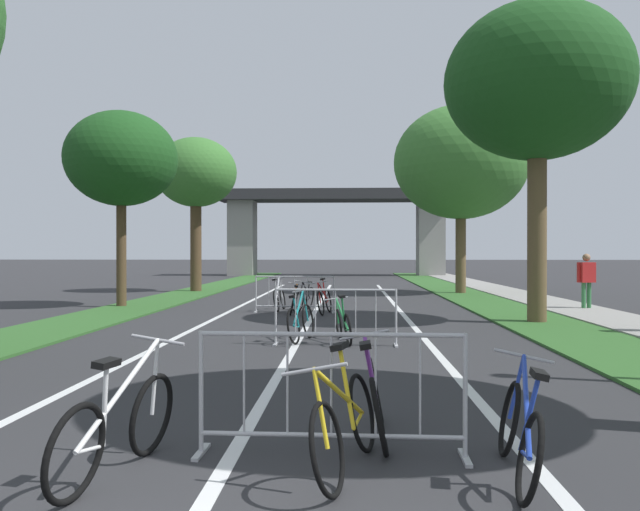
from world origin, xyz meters
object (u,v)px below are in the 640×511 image
(tree_right_oak_near, at_px, (537,83))
(bicycle_orange_6, at_px, (293,301))
(bicycle_green_4, at_px, (343,324))
(bicycle_yellow_5, at_px, (346,423))
(tree_right_pine_near, at_px, (461,163))
(bicycle_black_1, at_px, (305,298))
(tree_left_oak_mid, at_px, (196,174))
(bicycle_silver_3, at_px, (279,298))
(bicycle_blue_7, at_px, (519,431))
(bicycle_teal_9, at_px, (301,321))
(bicycle_white_8, at_px, (118,427))
(crowd_barrier_nearest, at_px, (331,395))
(bicycle_purple_2, at_px, (376,398))
(bicycle_red_0, at_px, (324,300))
(pedestrian_with_backpack, at_px, (586,276))
(tree_left_pine_far, at_px, (121,159))
(crowd_barrier_second, at_px, (335,317))
(crowd_barrier_third, at_px, (295,294))

(tree_right_oak_near, xyz_separation_m, bicycle_orange_6, (-6.10, 2.12, -5.46))
(bicycle_green_4, xyz_separation_m, bicycle_yellow_5, (0.09, -7.28, 0.03))
(tree_right_pine_near, height_order, bicycle_black_1, tree_right_pine_near)
(tree_left_oak_mid, height_order, bicycle_silver_3, tree_left_oak_mid)
(bicycle_blue_7, distance_m, bicycle_teal_9, 7.82)
(bicycle_black_1, height_order, bicycle_orange_6, bicycle_black_1)
(tree_right_oak_near, bearing_deg, bicycle_teal_9, -148.29)
(bicycle_orange_6, relative_size, bicycle_white_8, 0.92)
(tree_right_oak_near, height_order, crowd_barrier_nearest, tree_right_oak_near)
(tree_right_pine_near, height_order, bicycle_blue_7, tree_right_pine_near)
(bicycle_orange_6, distance_m, bicycle_white_8, 13.11)
(bicycle_silver_3, xyz_separation_m, bicycle_orange_6, (0.50, -0.97, -0.02))
(crowd_barrier_nearest, distance_m, bicycle_purple_2, 0.70)
(bicycle_red_0, relative_size, bicycle_green_4, 1.00)
(bicycle_red_0, relative_size, bicycle_orange_6, 1.03)
(tree_right_pine_near, xyz_separation_m, crowd_barrier_nearest, (-4.77, -21.54, -4.92))
(crowd_barrier_nearest, bearing_deg, bicycle_purple_2, 53.88)
(bicycle_red_0, xyz_separation_m, pedestrian_with_backpack, (7.69, 1.39, 0.64))
(bicycle_green_4, bearing_deg, bicycle_purple_2, -96.84)
(tree_left_pine_far, height_order, bicycle_red_0, tree_left_pine_far)
(bicycle_red_0, bearing_deg, tree_right_pine_near, -110.85)
(bicycle_purple_2, distance_m, bicycle_teal_9, 6.59)
(bicycle_white_8, bearing_deg, bicycle_green_4, 88.38)
(bicycle_white_8, bearing_deg, crowd_barrier_nearest, 30.37)
(tree_left_oak_mid, xyz_separation_m, bicycle_green_4, (6.53, -15.41, -4.78))
(tree_right_oak_near, bearing_deg, tree_right_pine_near, 89.61)
(bicycle_red_0, xyz_separation_m, bicycle_white_8, (-1.07, -13.14, 0.01))
(bicycle_yellow_5, bearing_deg, tree_right_pine_near, -87.82)
(tree_right_pine_near, relative_size, bicycle_orange_6, 4.77)
(bicycle_black_1, height_order, bicycle_blue_7, bicycle_black_1)
(tree_right_oak_near, distance_m, bicycle_teal_9, 8.42)
(tree_left_oak_mid, distance_m, bicycle_purple_2, 23.34)
(crowd_barrier_second, bearing_deg, bicycle_teal_9, 141.48)
(crowd_barrier_second, relative_size, crowd_barrier_third, 1.00)
(crowd_barrier_second, bearing_deg, crowd_barrier_nearest, -89.10)
(bicycle_silver_3, bearing_deg, bicycle_white_8, -84.29)
(tree_right_pine_near, xyz_separation_m, pedestrian_with_backpack, (2.38, -7.58, -4.41))
(crowd_barrier_third, relative_size, bicycle_teal_9, 1.40)
(tree_right_pine_near, height_order, bicycle_green_4, tree_right_pine_near)
(tree_right_oak_near, xyz_separation_m, bicycle_teal_9, (-5.48, -3.39, -5.42))
(tree_left_pine_far, distance_m, bicycle_silver_3, 6.68)
(tree_left_pine_far, relative_size, bicycle_teal_9, 3.75)
(tree_left_pine_far, distance_m, bicycle_red_0, 7.94)
(tree_left_oak_mid, xyz_separation_m, bicycle_purple_2, (6.91, -21.78, -4.75))
(bicycle_purple_2, bearing_deg, bicycle_yellow_5, -106.25)
(crowd_barrier_nearest, xyz_separation_m, bicycle_silver_3, (-1.91, 13.51, -0.15))
(bicycle_white_8, bearing_deg, tree_left_pine_far, 120.35)
(tree_right_oak_near, xyz_separation_m, crowd_barrier_second, (-4.79, -3.93, -5.29))
(pedestrian_with_backpack, bearing_deg, crowd_barrier_nearest, -132.67)
(bicycle_teal_9, bearing_deg, bicycle_red_0, 100.24)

